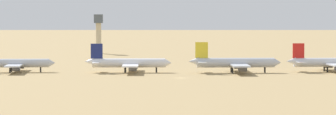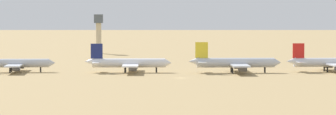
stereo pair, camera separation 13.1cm
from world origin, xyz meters
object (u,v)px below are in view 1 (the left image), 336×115
(parked_jet_yellow_4, at_px, (235,63))
(control_tower, at_px, (99,30))
(parked_jet_red_5, at_px, (328,62))
(parked_jet_white_2, at_px, (13,63))
(parked_jet_navy_3, at_px, (128,63))

(parked_jet_yellow_4, distance_m, control_tower, 161.56)
(parked_jet_yellow_4, xyz_separation_m, parked_jet_red_5, (40.28, 4.25, -0.23))
(parked_jet_white_2, relative_size, parked_jet_red_5, 0.96)
(parked_jet_white_2, distance_m, parked_jet_yellow_4, 92.49)
(parked_jet_white_2, bearing_deg, parked_jet_navy_3, -4.69)
(parked_jet_red_5, bearing_deg, parked_jet_white_2, 175.10)
(parked_jet_red_5, xyz_separation_m, control_tower, (-102.17, 144.66, 9.94))
(parked_jet_navy_3, distance_m, parked_jet_red_5, 84.51)
(parked_jet_navy_3, xyz_separation_m, parked_jet_yellow_4, (44.23, -3.84, 0.23))
(parked_jet_white_2, bearing_deg, parked_jet_yellow_4, -5.12)
(parked_jet_white_2, distance_m, parked_jet_navy_3, 48.10)
(parked_jet_yellow_4, bearing_deg, control_tower, 113.46)
(parked_jet_navy_3, bearing_deg, control_tower, 98.71)
(parked_jet_white_2, height_order, parked_jet_navy_3, parked_jet_navy_3)
(parked_jet_navy_3, bearing_deg, parked_jet_red_5, 2.06)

